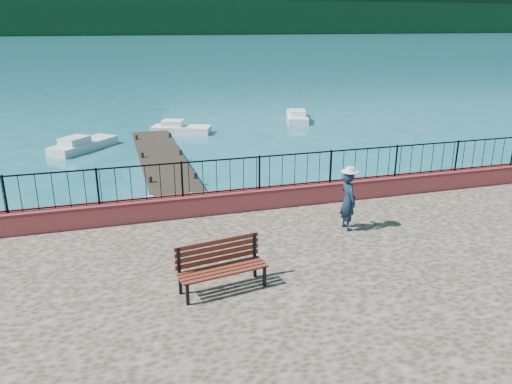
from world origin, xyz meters
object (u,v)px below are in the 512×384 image
person (348,201)px  boat_5 (297,114)px  boat_3 (83,142)px  boat_4 (181,127)px  park_bench (222,276)px  boat_0 (158,210)px

person → boat_5: person is taller
boat_3 → boat_4: size_ratio=1.14×
boat_4 → boat_5: same height
park_bench → boat_4: park_bench is taller
boat_0 → boat_3: 11.51m
park_bench → person: size_ratio=1.21×
boat_4 → boat_3: bearing=-132.2°
person → boat_4: 18.88m
person → boat_4: person is taller
park_bench → boat_3: park_bench is taller
park_bench → boat_5: 25.18m
park_bench → person: (3.81, 2.11, 0.47)m
person → boat_5: bearing=-20.3°
park_bench → boat_4: (2.28, 20.87, -1.10)m
person → boat_3: person is taller
park_bench → boat_3: bearing=90.9°
park_bench → boat_0: (-0.58, 7.06, -1.10)m
boat_5 → boat_0: bearing=163.2°
person → boat_3: (-7.04, 16.15, -1.57)m
boat_5 → park_bench: bearing=173.5°
park_bench → boat_4: bearing=74.6°
park_bench → boat_0: park_bench is taller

